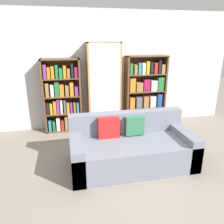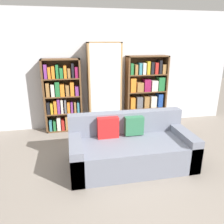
% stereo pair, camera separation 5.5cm
% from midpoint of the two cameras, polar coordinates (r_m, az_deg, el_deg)
% --- Properties ---
extents(ground_plane, '(16.00, 16.00, 0.00)m').
position_cam_midpoint_polar(ground_plane, '(3.54, 7.12, -17.20)').
color(ground_plane, gray).
extents(wall_back, '(6.21, 0.06, 2.70)m').
position_cam_midpoint_polar(wall_back, '(5.30, -0.74, 10.84)').
color(wall_back, silver).
rests_on(wall_back, ground).
extents(couch, '(2.04, 0.96, 0.84)m').
position_cam_midpoint_polar(couch, '(3.77, 5.24, -9.40)').
color(couch, slate).
rests_on(couch, ground).
extents(bookshelf_left, '(0.84, 0.32, 1.66)m').
position_cam_midpoint_polar(bookshelf_left, '(5.12, -12.42, 3.80)').
color(bookshelf_left, brown).
rests_on(bookshelf_left, ground).
extents(display_cabinet, '(0.76, 0.36, 2.00)m').
position_cam_midpoint_polar(display_cabinet, '(5.13, -1.71, 6.41)').
color(display_cabinet, '#AD7F4C').
rests_on(display_cabinet, ground).
extents(bookshelf_right, '(0.99, 0.32, 1.69)m').
position_cam_midpoint_polar(bookshelf_right, '(5.45, 9.19, 5.05)').
color(bookshelf_right, brown).
rests_on(bookshelf_right, ground).
extents(wine_bottle, '(0.08, 0.08, 0.40)m').
position_cam_midpoint_polar(wine_bottle, '(4.73, 6.95, -5.25)').
color(wine_bottle, '#143819').
rests_on(wine_bottle, ground).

